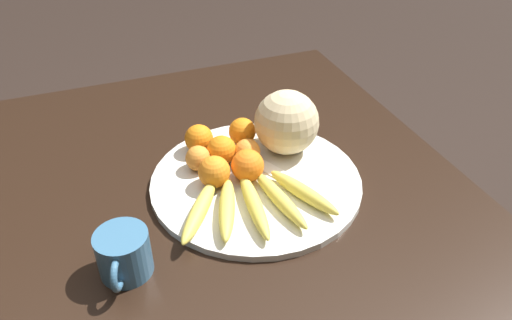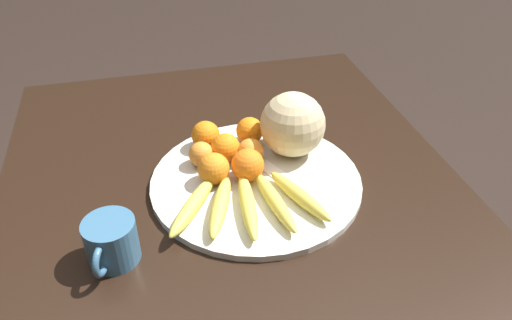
% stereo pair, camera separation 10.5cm
% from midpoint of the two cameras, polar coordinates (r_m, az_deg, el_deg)
% --- Properties ---
extents(kitchen_table, '(1.28, 0.99, 0.73)m').
position_cam_midpoint_polar(kitchen_table, '(1.11, 0.72, -8.43)').
color(kitchen_table, black).
rests_on(kitchen_table, ground_plane).
extents(fruit_bowl, '(0.45, 0.45, 0.02)m').
position_cam_midpoint_polar(fruit_bowl, '(1.08, 2.77, -2.54)').
color(fruit_bowl, silver).
rests_on(fruit_bowl, kitchen_table).
extents(melon, '(0.15, 0.15, 0.15)m').
position_cam_midpoint_polar(melon, '(1.12, 6.88, 3.96)').
color(melon, beige).
rests_on(melon, fruit_bowl).
extents(banana_bunch, '(0.21, 0.33, 0.03)m').
position_cam_midpoint_polar(banana_bunch, '(0.99, 1.90, -4.94)').
color(banana_bunch, brown).
rests_on(banana_bunch, fruit_bowl).
extents(orange_front_left, '(0.07, 0.07, 0.07)m').
position_cam_midpoint_polar(orange_front_left, '(1.11, -0.85, 1.30)').
color(orange_front_left, orange).
rests_on(orange_front_left, fruit_bowl).
extents(orange_front_right, '(0.06, 0.06, 0.06)m').
position_cam_midpoint_polar(orange_front_right, '(1.17, 1.83, 3.28)').
color(orange_front_right, orange).
rests_on(orange_front_right, fruit_bowl).
extents(orange_mid_center, '(0.07, 0.07, 0.07)m').
position_cam_midpoint_polar(orange_mid_center, '(1.16, -3.21, 2.78)').
color(orange_mid_center, orange).
rests_on(orange_mid_center, fruit_bowl).
extents(orange_back_left, '(0.07, 0.07, 0.07)m').
position_cam_midpoint_polar(orange_back_left, '(1.06, 1.87, -0.68)').
color(orange_back_left, orange).
rests_on(orange_back_left, fruit_bowl).
extents(orange_back_right, '(0.06, 0.06, 0.06)m').
position_cam_midpoint_polar(orange_back_right, '(1.11, 2.10, 0.92)').
color(orange_back_right, orange).
rests_on(orange_back_right, fruit_bowl).
extents(orange_top_small, '(0.06, 0.06, 0.06)m').
position_cam_midpoint_polar(orange_top_small, '(1.10, -3.59, 0.57)').
color(orange_top_small, orange).
rests_on(orange_top_small, fruit_bowl).
extents(orange_side_extra, '(0.07, 0.07, 0.07)m').
position_cam_midpoint_polar(orange_side_extra, '(1.05, -2.03, -1.10)').
color(orange_side_extra, orange).
rests_on(orange_side_extra, fruit_bowl).
extents(produce_tag, '(0.10, 0.07, 0.00)m').
position_cam_midpoint_polar(produce_tag, '(1.11, 3.95, -0.91)').
color(produce_tag, white).
rests_on(produce_tag, fruit_bowl).
extents(ceramic_mug, '(0.12, 0.09, 0.09)m').
position_cam_midpoint_polar(ceramic_mug, '(0.92, -13.11, -9.24)').
color(ceramic_mug, '#386689').
rests_on(ceramic_mug, kitchen_table).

